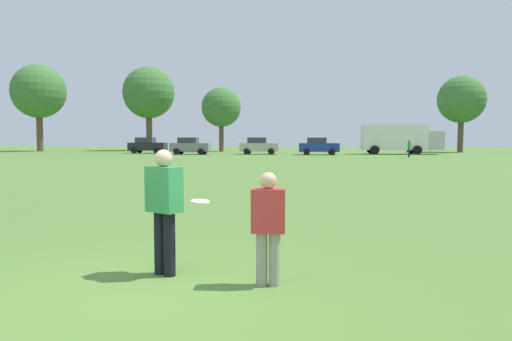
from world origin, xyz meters
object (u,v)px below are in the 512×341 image
(traffic_cone, at_px, (269,207))
(parked_car_mid_left, at_px, (190,146))
(parked_car_center, at_px, (259,146))
(box_truck, at_px, (400,138))
(player_thrower, at_px, (164,205))
(player_defender, at_px, (268,222))
(parked_car_mid_right, at_px, (318,146))
(bystander_far_jogger, at_px, (409,147))
(frisbee, at_px, (200,202))
(parked_car_near_left, at_px, (147,145))

(traffic_cone, height_order, parked_car_mid_left, parked_car_mid_left)
(traffic_cone, xyz_separation_m, parked_car_center, (-5.97, 41.07, 0.69))
(parked_car_center, relative_size, box_truck, 0.50)
(player_thrower, bearing_deg, player_defender, -10.55)
(parked_car_mid_right, distance_m, bystander_far_jogger, 9.66)
(player_thrower, height_order, box_truck, box_truck)
(parked_car_mid_right, bearing_deg, player_thrower, -91.61)
(box_truck, bearing_deg, player_thrower, -101.60)
(frisbee, height_order, parked_car_mid_right, parked_car_mid_right)
(parked_car_mid_left, relative_size, parked_car_center, 1.00)
(parked_car_mid_left, bearing_deg, player_thrower, -74.50)
(player_thrower, xyz_separation_m, box_truck, (9.97, 48.58, 0.76))
(box_truck, bearing_deg, traffic_cone, -101.88)
(bystander_far_jogger, bearing_deg, parked_car_center, 160.88)
(frisbee, relative_size, parked_car_mid_left, 0.06)
(player_defender, distance_m, frisbee, 1.12)
(player_thrower, relative_size, bystander_far_jogger, 1.07)
(player_thrower, distance_m, bystander_far_jogger, 42.24)
(parked_car_mid_right, bearing_deg, box_truck, 18.75)
(bystander_far_jogger, bearing_deg, parked_car_mid_left, 170.62)
(traffic_cone, xyz_separation_m, parked_car_mid_right, (0.44, 40.43, 0.69))
(player_defender, distance_m, parked_car_near_left, 51.62)
(traffic_cone, bearing_deg, player_thrower, -99.22)
(parked_car_mid_left, bearing_deg, traffic_cone, -71.48)
(parked_car_center, xyz_separation_m, parked_car_mid_right, (6.41, -0.64, 0.00))
(frisbee, bearing_deg, player_defender, -22.77)
(parked_car_near_left, distance_m, box_truck, 28.23)
(parked_car_mid_left, distance_m, parked_car_center, 7.44)
(parked_car_near_left, relative_size, parked_car_mid_left, 1.00)
(parked_car_mid_right, bearing_deg, traffic_cone, -90.62)
(parked_car_near_left, distance_m, parked_car_center, 13.15)
(player_defender, xyz_separation_m, parked_car_mid_right, (-0.21, 45.91, 0.09))
(parked_car_center, distance_m, parked_car_mid_right, 6.44)
(frisbee, bearing_deg, bystander_far_jogger, 77.16)
(player_thrower, relative_size, box_truck, 0.20)
(bystander_far_jogger, bearing_deg, parked_car_mid_right, 151.97)
(parked_car_mid_left, bearing_deg, parked_car_near_left, 155.41)
(parked_car_center, relative_size, parked_car_mid_right, 1.00)
(parked_car_center, xyz_separation_m, bystander_far_jogger, (14.94, -5.18, 0.00))
(player_defender, xyz_separation_m, frisbee, (-1.02, 0.43, 0.19))
(parked_car_mid_right, bearing_deg, bystander_far_jogger, -28.03)
(player_thrower, xyz_separation_m, bystander_far_jogger, (9.81, 41.09, -0.07))
(traffic_cone, relative_size, parked_car_near_left, 0.11)
(bystander_far_jogger, bearing_deg, parked_car_near_left, 167.27)
(frisbee, xyz_separation_m, parked_car_center, (-5.61, 46.12, -0.10))
(frisbee, distance_m, parked_car_near_left, 50.84)
(player_thrower, relative_size, parked_car_mid_right, 0.41)
(player_defender, bearing_deg, frisbee, 157.23)
(traffic_cone, relative_size, parked_car_center, 0.11)
(box_truck, bearing_deg, frisbee, -101.09)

